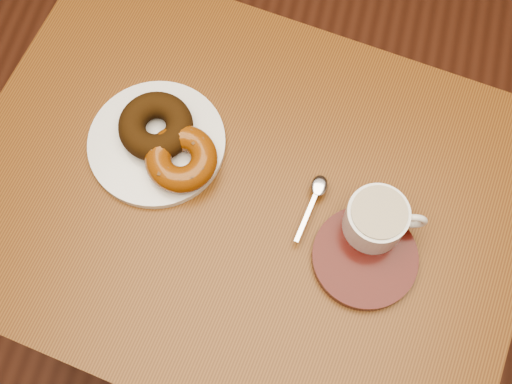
% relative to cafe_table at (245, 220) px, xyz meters
% --- Properties ---
extents(ground, '(6.00, 6.00, 0.00)m').
position_rel_cafe_table_xyz_m(ground, '(-0.20, 0.14, -0.67)').
color(ground, '#552A1A').
rests_on(ground, ground).
extents(cafe_table, '(0.94, 0.76, 0.80)m').
position_rel_cafe_table_xyz_m(cafe_table, '(0.00, 0.00, 0.00)').
color(cafe_table, brown).
rests_on(cafe_table, ground).
extents(donut_plate, '(0.26, 0.26, 0.01)m').
position_rel_cafe_table_xyz_m(donut_plate, '(-0.15, 0.05, 0.13)').
color(donut_plate, white).
rests_on(donut_plate, cafe_table).
extents(donut_cinnamon, '(0.15, 0.15, 0.04)m').
position_rel_cafe_table_xyz_m(donut_cinnamon, '(-0.15, 0.06, 0.16)').
color(donut_cinnamon, '#311C09').
rests_on(donut_cinnamon, donut_plate).
extents(donut_caramel, '(0.13, 0.13, 0.04)m').
position_rel_cafe_table_xyz_m(donut_caramel, '(-0.10, 0.02, 0.16)').
color(donut_caramel, '#84420E').
rests_on(donut_caramel, donut_plate).
extents(saucer, '(0.17, 0.17, 0.02)m').
position_rel_cafe_table_xyz_m(saucer, '(0.19, -0.06, 0.14)').
color(saucer, '#3C0B08').
rests_on(saucer, cafe_table).
extents(coffee_cup, '(0.12, 0.09, 0.06)m').
position_rel_cafe_table_xyz_m(coffee_cup, '(0.20, -0.01, 0.17)').
color(coffee_cup, white).
rests_on(coffee_cup, saucer).
extents(teaspoon, '(0.03, 0.11, 0.01)m').
position_rel_cafe_table_xyz_m(teaspoon, '(0.11, 0.02, 0.15)').
color(teaspoon, silver).
rests_on(teaspoon, saucer).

